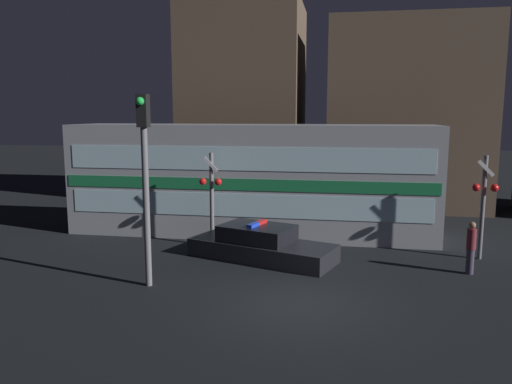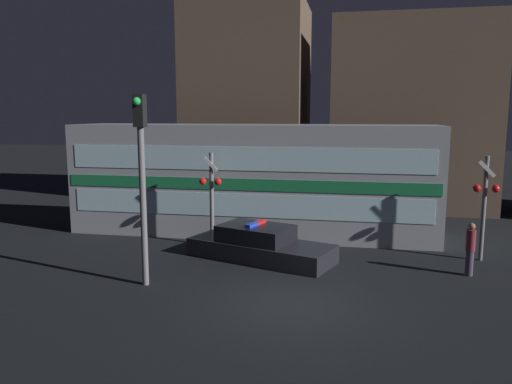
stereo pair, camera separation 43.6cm
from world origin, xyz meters
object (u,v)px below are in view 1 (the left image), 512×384
(pedestrian, at_px, (471,247))
(traffic_light_corner, at_px, (145,172))
(police_car, at_px, (261,245))
(crossing_signal_near, at_px, (483,201))
(train, at_px, (251,179))

(pedestrian, bearing_deg, traffic_light_corner, -163.86)
(police_car, relative_size, crossing_signal_near, 1.49)
(crossing_signal_near, bearing_deg, traffic_light_corner, -156.26)
(train, distance_m, crossing_signal_near, 8.81)
(police_car, height_order, traffic_light_corner, traffic_light_corner)
(pedestrian, bearing_deg, crossing_signal_near, 67.16)
(pedestrian, distance_m, traffic_light_corner, 10.14)
(train, bearing_deg, traffic_light_corner, -103.96)
(train, height_order, police_car, train)
(police_car, xyz_separation_m, traffic_light_corner, (-2.76, -3.24, 2.85))
(crossing_signal_near, bearing_deg, pedestrian, -112.84)
(train, height_order, pedestrian, train)
(traffic_light_corner, bearing_deg, police_car, 49.57)
(police_car, distance_m, crossing_signal_near, 7.68)
(pedestrian, bearing_deg, police_car, 175.63)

